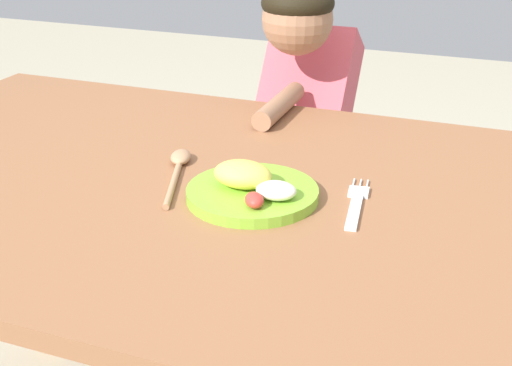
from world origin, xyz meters
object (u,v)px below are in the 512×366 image
Objects in this scene: spoon at (178,165)px; person at (308,165)px; fork at (356,204)px; plate at (252,189)px.

spoon is 0.60m from person.
person reaches higher than fork.
fork is (0.16, 0.04, -0.01)m from plate.
plate is 0.17m from spoon.
fork is at bearing 113.05° from person.
plate is 0.96× the size of spoon.
person reaches higher than plate.
fork is at bearing 13.07° from plate.
spoon is at bearing 83.20° from person.
plate reaches higher than fork.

